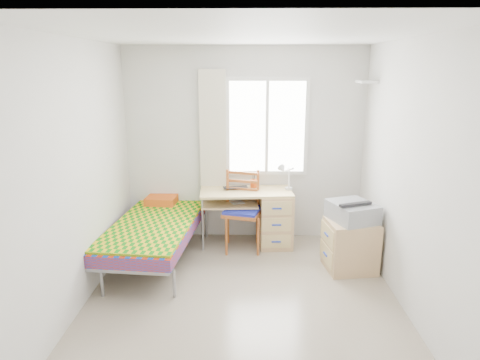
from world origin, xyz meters
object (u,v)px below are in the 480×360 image
(chair, at_px, (243,206))
(cabinet, at_px, (350,245))
(bed, at_px, (156,226))
(printer, at_px, (352,211))
(desk, at_px, (270,215))

(chair, height_order, cabinet, chair)
(bed, height_order, chair, chair)
(bed, distance_m, printer, 2.38)
(cabinet, distance_m, printer, 0.41)
(bed, bearing_deg, cabinet, -1.73)
(chair, distance_m, printer, 1.40)
(cabinet, bearing_deg, chair, 146.49)
(desk, xyz_separation_m, cabinet, (0.91, -0.72, -0.11))
(chair, relative_size, printer, 1.61)
(cabinet, xyz_separation_m, printer, (0.01, 0.04, 0.41))
(bed, xyz_separation_m, cabinet, (2.34, -0.28, -0.12))
(chair, height_order, printer, chair)
(bed, bearing_deg, printer, -0.86)
(chair, relative_size, cabinet, 1.68)
(desk, height_order, cabinet, desk)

